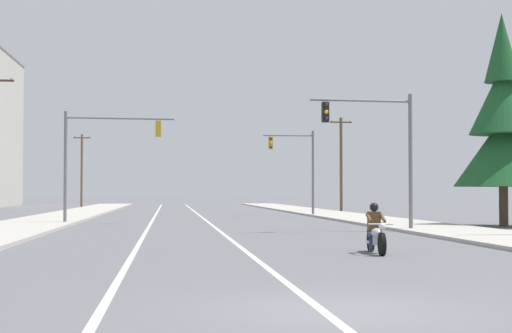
{
  "coord_description": "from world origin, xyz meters",
  "views": [
    {
      "loc": [
        -2.54,
        -11.28,
        1.78
      ],
      "look_at": [
        1.36,
        22.78,
        2.91
      ],
      "focal_mm": 53.5,
      "sensor_mm": 36.0,
      "label": 1
    }
  ],
  "objects_px": {
    "utility_pole_right_far": "(341,163)",
    "utility_pole_left_far": "(82,169)",
    "traffic_signal_near_right": "(382,140)",
    "motorcycle_with_rider": "(376,233)",
    "conifer_tree_right_verge_near": "(503,128)",
    "traffic_signal_near_left": "(98,148)",
    "traffic_signal_mid_right": "(299,161)"
  },
  "relations": [
    {
      "from": "motorcycle_with_rider",
      "to": "traffic_signal_mid_right",
      "type": "height_order",
      "value": "traffic_signal_mid_right"
    },
    {
      "from": "traffic_signal_near_right",
      "to": "traffic_signal_near_left",
      "type": "height_order",
      "value": "same"
    },
    {
      "from": "motorcycle_with_rider",
      "to": "traffic_signal_near_right",
      "type": "xyz_separation_m",
      "value": [
        3.56,
        11.74,
        3.5
      ]
    },
    {
      "from": "traffic_signal_near_right",
      "to": "conifer_tree_right_verge_near",
      "type": "distance_m",
      "value": 8.63
    },
    {
      "from": "motorcycle_with_rider",
      "to": "utility_pole_left_far",
      "type": "relative_size",
      "value": 0.26
    },
    {
      "from": "conifer_tree_right_verge_near",
      "to": "traffic_signal_near_left",
      "type": "bearing_deg",
      "value": 165.54
    },
    {
      "from": "utility_pole_left_far",
      "to": "conifer_tree_right_verge_near",
      "type": "distance_m",
      "value": 58.21
    },
    {
      "from": "motorcycle_with_rider",
      "to": "utility_pole_right_far",
      "type": "relative_size",
      "value": 0.26
    },
    {
      "from": "traffic_signal_near_left",
      "to": "utility_pole_right_far",
      "type": "relative_size",
      "value": 0.75
    },
    {
      "from": "traffic_signal_mid_right",
      "to": "traffic_signal_near_right",
      "type": "bearing_deg",
      "value": -89.69
    },
    {
      "from": "utility_pole_right_far",
      "to": "traffic_signal_near_right",
      "type": "bearing_deg",
      "value": -99.71
    },
    {
      "from": "motorcycle_with_rider",
      "to": "traffic_signal_near_right",
      "type": "bearing_deg",
      "value": 73.15
    },
    {
      "from": "traffic_signal_mid_right",
      "to": "utility_pole_left_far",
      "type": "bearing_deg",
      "value": 119.3
    },
    {
      "from": "traffic_signal_near_right",
      "to": "conifer_tree_right_verge_near",
      "type": "xyz_separation_m",
      "value": [
        7.54,
        4.09,
        0.95
      ]
    },
    {
      "from": "motorcycle_with_rider",
      "to": "utility_pole_left_far",
      "type": "height_order",
      "value": "utility_pole_left_far"
    },
    {
      "from": "utility_pole_right_far",
      "to": "utility_pole_left_far",
      "type": "height_order",
      "value": "utility_pole_left_far"
    },
    {
      "from": "motorcycle_with_rider",
      "to": "conifer_tree_right_verge_near",
      "type": "relative_size",
      "value": 0.2
    },
    {
      "from": "traffic_signal_near_left",
      "to": "conifer_tree_right_verge_near",
      "type": "height_order",
      "value": "conifer_tree_right_verge_near"
    },
    {
      "from": "motorcycle_with_rider",
      "to": "traffic_signal_mid_right",
      "type": "xyz_separation_m",
      "value": [
        3.44,
        32.99,
        3.44
      ]
    },
    {
      "from": "motorcycle_with_rider",
      "to": "utility_pole_left_far",
      "type": "bearing_deg",
      "value": 103.25
    },
    {
      "from": "traffic_signal_near_right",
      "to": "conifer_tree_right_verge_near",
      "type": "bearing_deg",
      "value": 28.46
    },
    {
      "from": "motorcycle_with_rider",
      "to": "traffic_signal_near_left",
      "type": "relative_size",
      "value": 0.35
    },
    {
      "from": "traffic_signal_near_right",
      "to": "utility_pole_left_far",
      "type": "distance_m",
      "value": 58.96
    },
    {
      "from": "motorcycle_with_rider",
      "to": "traffic_signal_near_right",
      "type": "relative_size",
      "value": 0.35
    },
    {
      "from": "traffic_signal_near_left",
      "to": "utility_pole_right_far",
      "type": "bearing_deg",
      "value": 50.27
    },
    {
      "from": "utility_pole_right_far",
      "to": "traffic_signal_near_left",
      "type": "bearing_deg",
      "value": -129.73
    },
    {
      "from": "traffic_signal_near_left",
      "to": "traffic_signal_mid_right",
      "type": "bearing_deg",
      "value": 41.6
    },
    {
      "from": "utility_pole_left_far",
      "to": "conifer_tree_right_verge_near",
      "type": "relative_size",
      "value": 0.76
    },
    {
      "from": "traffic_signal_near_left",
      "to": "utility_pole_left_far",
      "type": "xyz_separation_m",
      "value": [
        -6.06,
        46.19,
        0.2
      ]
    },
    {
      "from": "utility_pole_left_far",
      "to": "traffic_signal_near_left",
      "type": "bearing_deg",
      "value": -82.52
    },
    {
      "from": "traffic_signal_near_left",
      "to": "conifer_tree_right_verge_near",
      "type": "bearing_deg",
      "value": -14.46
    },
    {
      "from": "motorcycle_with_rider",
      "to": "traffic_signal_mid_right",
      "type": "bearing_deg",
      "value": 84.05
    }
  ]
}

